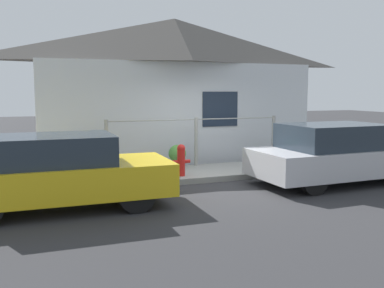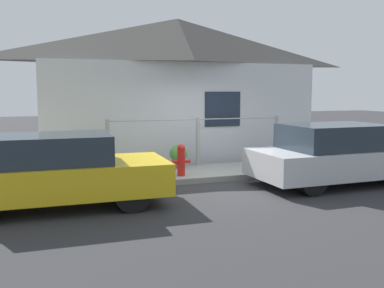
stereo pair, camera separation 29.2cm
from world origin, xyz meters
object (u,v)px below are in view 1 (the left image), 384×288
at_px(car_right, 337,154).
at_px(fire_hydrant, 181,159).
at_px(car_left, 58,172).
at_px(potted_plant_near_hydrant, 177,155).

distance_m(car_right, fire_hydrant, 3.63).
bearing_deg(fire_hydrant, car_right, -23.62).
relative_size(car_left, fire_hydrant, 5.31).
distance_m(car_left, potted_plant_near_hydrant, 3.98).
xyz_separation_m(car_left, potted_plant_near_hydrant, (3.13, 2.46, -0.20)).
bearing_deg(fire_hydrant, car_left, -153.23).
bearing_deg(car_left, fire_hydrant, 27.75).
bearing_deg(potted_plant_near_hydrant, car_left, -141.88).
bearing_deg(car_right, potted_plant_near_hydrant, 140.39).
distance_m(car_right, potted_plant_near_hydrant, 3.94).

